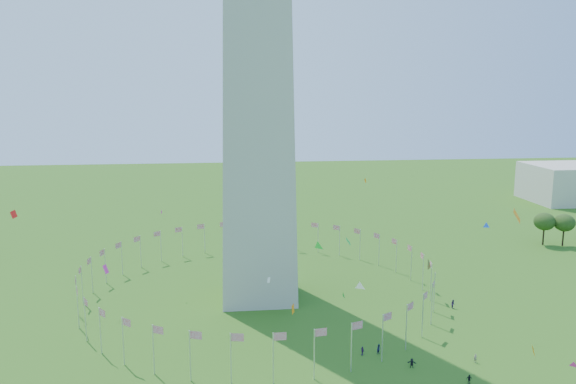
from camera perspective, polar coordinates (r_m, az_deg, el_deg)
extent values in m
cylinder|color=silver|center=(141.19, 13.56, -7.93)|extent=(0.24, 0.24, 9.00)
cylinder|color=silver|center=(147.21, 12.41, -7.12)|extent=(0.24, 0.24, 9.00)
cylinder|color=silver|center=(152.76, 10.95, -6.42)|extent=(0.24, 0.24, 9.00)
cylinder|color=silver|center=(157.74, 9.24, -5.82)|extent=(0.24, 0.24, 9.00)
cylinder|color=silver|center=(162.05, 7.33, -5.34)|extent=(0.24, 0.24, 9.00)
cylinder|color=silver|center=(165.61, 5.26, -4.95)|extent=(0.24, 0.24, 9.00)
cylinder|color=silver|center=(168.37, 3.07, -4.66)|extent=(0.24, 0.24, 9.00)
cylinder|color=silver|center=(170.28, 0.80, -4.48)|extent=(0.24, 0.24, 9.00)
cylinder|color=silver|center=(171.32, -1.51, -4.39)|extent=(0.24, 0.24, 9.00)
cylinder|color=silver|center=(171.47, -3.85, -4.39)|extent=(0.24, 0.24, 9.00)
cylinder|color=silver|center=(170.73, -6.18, -4.50)|extent=(0.24, 0.24, 9.00)
cylinder|color=silver|center=(169.10, -8.46, -4.70)|extent=(0.24, 0.24, 9.00)
cylinder|color=silver|center=(166.62, -10.68, -4.99)|extent=(0.24, 0.24, 9.00)
cylinder|color=silver|center=(163.32, -12.78, -5.39)|extent=(0.24, 0.24, 9.00)
cylinder|color=silver|center=(159.26, -14.74, -5.88)|extent=(0.24, 0.24, 9.00)
cylinder|color=silver|center=(154.49, -16.52, -6.47)|extent=(0.24, 0.24, 9.00)
cylinder|color=silver|center=(149.12, -18.05, -7.17)|extent=(0.24, 0.24, 9.00)
cylinder|color=silver|center=(143.24, -19.30, -7.96)|extent=(0.24, 0.24, 9.00)
cylinder|color=silver|center=(136.98, -20.18, -8.86)|extent=(0.24, 0.24, 9.00)
cylinder|color=silver|center=(130.48, -20.64, -9.85)|extent=(0.24, 0.24, 9.00)
cylinder|color=silver|center=(123.93, -20.57, -10.93)|extent=(0.24, 0.24, 9.00)
cylinder|color=silver|center=(117.54, -19.89, -12.06)|extent=(0.24, 0.24, 9.00)
cylinder|color=silver|center=(111.52, -18.52, -13.22)|extent=(0.24, 0.24, 9.00)
cylinder|color=silver|center=(106.16, -16.40, -14.34)|extent=(0.24, 0.24, 9.00)
cylinder|color=silver|center=(101.73, -13.50, -15.32)|extent=(0.24, 0.24, 9.00)
cylinder|color=silver|center=(98.49, -9.91, -16.08)|extent=(0.24, 0.24, 9.00)
cylinder|color=silver|center=(96.67, -5.82, -16.51)|extent=(0.24, 0.24, 9.00)
cylinder|color=silver|center=(96.41, -1.51, -16.53)|extent=(0.24, 0.24, 9.00)
cylinder|color=silver|center=(97.72, 2.69, -16.15)|extent=(0.24, 0.24, 9.00)
cylinder|color=silver|center=(100.50, 6.45, -15.42)|extent=(0.24, 0.24, 9.00)
cylinder|color=silver|center=(104.57, 9.57, -14.44)|extent=(0.24, 0.24, 9.00)
cylinder|color=silver|center=(109.65, 11.93, -13.31)|extent=(0.24, 0.24, 9.00)
cylinder|color=silver|center=(115.47, 13.52, -12.13)|extent=(0.24, 0.24, 9.00)
cylinder|color=silver|center=(121.77, 14.40, -10.96)|extent=(0.24, 0.24, 9.00)
cylinder|color=silver|center=(128.30, 14.64, -9.86)|extent=(0.24, 0.24, 9.00)
cylinder|color=silver|center=(134.83, 14.33, -8.84)|extent=(0.24, 0.24, 9.00)
imported|color=#381B53|center=(108.00, 7.56, -15.69)|extent=(0.93, 1.13, 1.67)
imported|color=black|center=(105.23, 12.47, -16.59)|extent=(1.67, 1.09, 1.67)
imported|color=black|center=(102.45, 17.92, -17.65)|extent=(1.02, 0.67, 1.68)
imported|color=#20254B|center=(108.80, 9.24, -15.47)|extent=(1.14, 1.05, 1.89)
imported|color=#301A4E|center=(132.85, 16.42, -10.86)|extent=(0.79, 0.99, 1.97)
imported|color=gray|center=(109.81, 18.50, -15.72)|extent=(0.67, 0.70, 1.61)
plane|color=green|center=(103.98, 3.12, -5.51)|extent=(1.31, 1.90, 2.18)
plane|color=orange|center=(83.41, 22.23, -2.26)|extent=(1.75, 1.84, 2.16)
plane|color=red|center=(105.17, -26.09, -2.05)|extent=(0.56, 1.46, 1.56)
plane|color=#CC2699|center=(137.71, -12.74, -2.00)|extent=(0.18, 1.44, 1.44)
plane|color=white|center=(110.74, -1.97, -8.93)|extent=(1.23, 0.09, 1.23)
plane|color=green|center=(95.41, 6.14, -5.02)|extent=(1.54, 1.00, 1.48)
plane|color=#CC2699|center=(103.72, 27.04, -15.39)|extent=(1.62, 1.23, 1.50)
plane|color=orange|center=(138.28, 7.87, 1.15)|extent=(0.49, 1.17, 1.25)
plane|color=orange|center=(93.07, 23.66, -14.55)|extent=(0.81, 1.74, 1.65)
plane|color=green|center=(121.64, 5.67, -10.41)|extent=(0.45, 1.43, 1.45)
plane|color=orange|center=(113.27, 0.51, -11.80)|extent=(1.78, 0.91, 1.92)
plane|color=#CC2699|center=(128.02, -18.03, -7.47)|extent=(1.28, 1.97, 1.97)
plane|color=blue|center=(120.01, 19.50, -3.25)|extent=(1.26, 0.67, 1.17)
plane|color=green|center=(104.49, 14.12, -7.20)|extent=(1.53, 1.91, 2.07)
plane|color=white|center=(103.92, 7.33, -9.49)|extent=(1.72, 1.46, 2.15)
ellipsoid|color=#32541C|center=(193.12, 24.56, -3.48)|extent=(6.47, 6.47, 10.11)
ellipsoid|color=#32541C|center=(194.55, 26.21, -3.53)|extent=(6.39, 6.39, 9.98)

